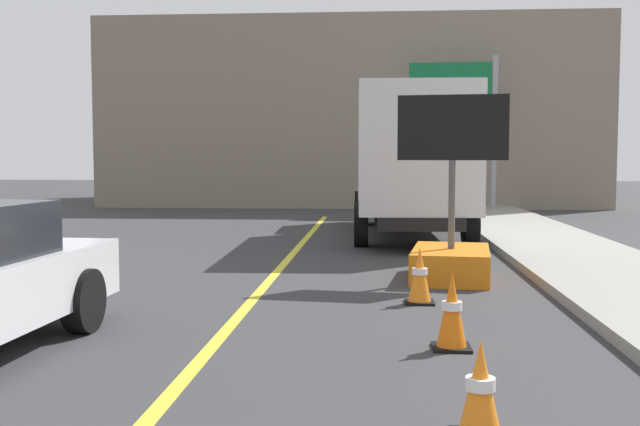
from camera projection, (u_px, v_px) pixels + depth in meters
arrow_board_trailer at (451, 247)px, 11.17m from camera, size 1.60×1.92×2.70m
box_truck at (409, 159)px, 17.20m from camera, size 2.62×7.73×3.21m
highway_guide_sign at (469, 106)px, 24.08m from camera, size 2.79×0.22×5.00m
far_building_block at (353, 118)px, 30.83m from camera, size 18.13×9.49×6.75m
traffic_cone_mid_lane at (480, 392)px, 4.79m from camera, size 0.36×0.36×0.64m
traffic_cone_far_lane at (452, 312)px, 7.07m from camera, size 0.36×0.36×0.72m
traffic_cone_curbside at (420, 276)px, 9.29m from camera, size 0.36×0.36×0.70m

